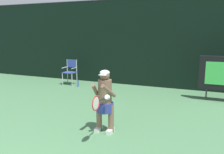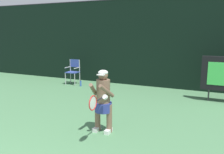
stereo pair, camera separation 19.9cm
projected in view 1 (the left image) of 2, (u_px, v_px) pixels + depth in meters
backdrop_screen at (136, 43)px, 10.09m from camera, size 18.00×0.12×3.66m
umpire_chair at (70, 70)px, 10.45m from camera, size 0.52×0.44×1.08m
water_bottle at (78, 84)px, 10.08m from camera, size 0.07×0.07×0.27m
tennis_player at (105, 99)px, 5.41m from camera, size 0.53×0.60×1.44m
tennis_racket at (96, 103)px, 4.73m from camera, size 0.03×0.60×0.31m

